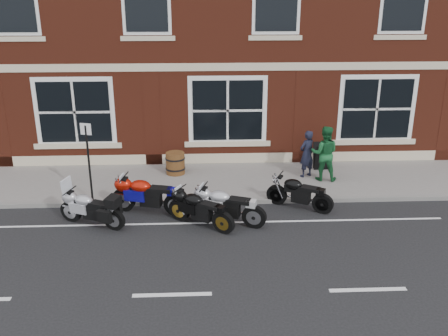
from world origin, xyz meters
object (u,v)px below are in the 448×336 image
(pedestrian_left, at_px, (307,154))
(a_board_sign, at_px, (322,156))
(moto_sport_red, at_px, (148,194))
(parking_sign, at_px, (88,157))
(barrel_planter, at_px, (175,163))
(moto_sport_silver, at_px, (226,204))
(moto_touring_silver, at_px, (90,207))
(moto_sport_black, at_px, (200,208))
(moto_naked_black, at_px, (299,192))
(pedestrian_right, at_px, (324,153))

(pedestrian_left, xyz_separation_m, a_board_sign, (0.66, 0.63, -0.31))
(moto_sport_red, bearing_deg, parking_sign, 82.94)
(barrel_planter, bearing_deg, moto_sport_silver, -66.60)
(moto_touring_silver, bearing_deg, moto_sport_silver, -66.94)
(moto_touring_silver, xyz_separation_m, moto_sport_black, (2.82, -0.19, -0.00))
(pedestrian_left, bearing_deg, a_board_sign, -166.90)
(moto_sport_red, xyz_separation_m, moto_sport_black, (1.41, -0.86, -0.05))
(moto_sport_red, bearing_deg, moto_sport_silver, -94.85)
(moto_naked_black, height_order, a_board_sign, a_board_sign)
(moto_sport_silver, bearing_deg, moto_touring_silver, 110.35)
(moto_sport_red, distance_m, pedestrian_right, 5.63)
(moto_naked_black, height_order, barrel_planter, moto_naked_black)
(a_board_sign, bearing_deg, moto_sport_red, -153.97)
(moto_sport_black, xyz_separation_m, moto_naked_black, (2.73, 0.98, -0.01))
(moto_sport_black, height_order, pedestrian_right, pedestrian_right)
(moto_sport_red, relative_size, barrel_planter, 3.02)
(moto_naked_black, bearing_deg, barrel_planter, 83.84)
(pedestrian_right, bearing_deg, moto_touring_silver, 33.85)
(moto_sport_silver, bearing_deg, moto_naked_black, -46.23)
(moto_sport_red, xyz_separation_m, pedestrian_left, (4.77, 2.26, 0.31))
(moto_sport_silver, distance_m, pedestrian_right, 4.18)
(pedestrian_left, height_order, pedestrian_right, pedestrian_right)
(pedestrian_left, distance_m, a_board_sign, 0.96)
(pedestrian_right, bearing_deg, moto_sport_black, 48.56)
(pedestrian_right, xyz_separation_m, barrel_planter, (-4.65, 0.73, -0.51))
(pedestrian_left, relative_size, pedestrian_right, 0.87)
(moto_touring_silver, height_order, moto_sport_red, moto_touring_silver)
(moto_naked_black, distance_m, pedestrian_right, 2.21)
(moto_sport_silver, relative_size, moto_naked_black, 1.14)
(moto_touring_silver, relative_size, a_board_sign, 2.02)
(moto_naked_black, distance_m, pedestrian_left, 2.26)
(pedestrian_right, bearing_deg, a_board_sign, -88.06)
(moto_sport_red, xyz_separation_m, moto_naked_black, (4.14, 0.12, -0.06))
(barrel_planter, bearing_deg, parking_sign, -137.84)
(moto_sport_red, relative_size, pedestrian_left, 1.41)
(moto_sport_red, distance_m, barrel_planter, 2.76)
(a_board_sign, bearing_deg, parking_sign, -164.40)
(moto_sport_red, relative_size, moto_naked_black, 1.23)
(a_board_sign, bearing_deg, pedestrian_right, -102.39)
(moto_touring_silver, relative_size, pedestrian_left, 1.19)
(moto_sport_red, bearing_deg, pedestrian_left, -50.35)
(moto_touring_silver, bearing_deg, a_board_sign, -38.50)
(pedestrian_left, bearing_deg, moto_naked_black, 42.56)
(pedestrian_left, bearing_deg, barrel_planter, -36.81)
(moto_sport_silver, distance_m, moto_naked_black, 2.21)
(moto_sport_black, height_order, pedestrian_left, pedestrian_left)
(moto_sport_red, xyz_separation_m, moto_sport_silver, (2.09, -0.73, -0.02))
(pedestrian_right, bearing_deg, barrel_planter, 3.37)
(moto_naked_black, height_order, pedestrian_left, pedestrian_left)
(moto_sport_silver, distance_m, barrel_planter, 3.73)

